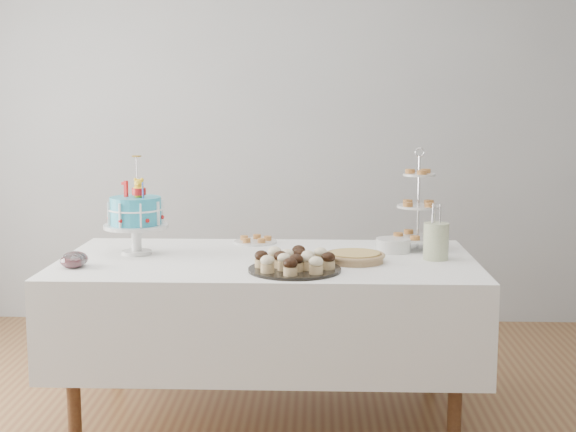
{
  "coord_description": "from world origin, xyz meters",
  "views": [
    {
      "loc": [
        0.23,
        -3.35,
        1.5
      ],
      "look_at": [
        0.1,
        0.3,
        0.97
      ],
      "focal_mm": 50.0,
      "sensor_mm": 36.0,
      "label": 1
    }
  ],
  "objects_px": {
    "jam_bowl_a": "(73,261)",
    "birthday_cake": "(136,228)",
    "tiered_stand": "(418,207)",
    "cupcake_tray": "(295,261)",
    "plate_stack": "(393,245)",
    "table": "(268,306)",
    "jam_bowl_b": "(75,259)",
    "pastry_plate": "(255,240)",
    "utensil_pitcher": "(436,240)",
    "pie": "(355,257)"
  },
  "relations": [
    {
      "from": "cupcake_tray",
      "to": "tiered_stand",
      "type": "height_order",
      "value": "tiered_stand"
    },
    {
      "from": "pie",
      "to": "pastry_plate",
      "type": "bearing_deg",
      "value": 136.14
    },
    {
      "from": "plate_stack",
      "to": "utensil_pitcher",
      "type": "xyz_separation_m",
      "value": [
        0.18,
        -0.18,
        0.06
      ]
    },
    {
      "from": "table",
      "to": "birthday_cake",
      "type": "xyz_separation_m",
      "value": [
        -0.63,
        0.08,
        0.36
      ]
    },
    {
      "from": "utensil_pitcher",
      "to": "table",
      "type": "bearing_deg",
      "value": 158.53
    },
    {
      "from": "jam_bowl_a",
      "to": "pastry_plate",
      "type": "bearing_deg",
      "value": 40.56
    },
    {
      "from": "table",
      "to": "pastry_plate",
      "type": "height_order",
      "value": "pastry_plate"
    },
    {
      "from": "cupcake_tray",
      "to": "jam_bowl_a",
      "type": "distance_m",
      "value": 0.97
    },
    {
      "from": "birthday_cake",
      "to": "cupcake_tray",
      "type": "distance_m",
      "value": 0.85
    },
    {
      "from": "plate_stack",
      "to": "jam_bowl_a",
      "type": "bearing_deg",
      "value": -163.56
    },
    {
      "from": "tiered_stand",
      "to": "jam_bowl_a",
      "type": "height_order",
      "value": "tiered_stand"
    },
    {
      "from": "pie",
      "to": "plate_stack",
      "type": "distance_m",
      "value": 0.32
    },
    {
      "from": "birthday_cake",
      "to": "jam_bowl_a",
      "type": "xyz_separation_m",
      "value": [
        -0.21,
        -0.32,
        -0.1
      ]
    },
    {
      "from": "cupcake_tray",
      "to": "plate_stack",
      "type": "distance_m",
      "value": 0.65
    },
    {
      "from": "pie",
      "to": "utensil_pitcher",
      "type": "distance_m",
      "value": 0.39
    },
    {
      "from": "pie",
      "to": "utensil_pitcher",
      "type": "xyz_separation_m",
      "value": [
        0.38,
        0.07,
        0.07
      ]
    },
    {
      "from": "birthday_cake",
      "to": "jam_bowl_a",
      "type": "bearing_deg",
      "value": -101.19
    },
    {
      "from": "jam_bowl_b",
      "to": "plate_stack",
      "type": "bearing_deg",
      "value": 15.28
    },
    {
      "from": "pastry_plate",
      "to": "tiered_stand",
      "type": "bearing_deg",
      "value": -9.39
    },
    {
      "from": "tiered_stand",
      "to": "pastry_plate",
      "type": "bearing_deg",
      "value": 170.61
    },
    {
      "from": "tiered_stand",
      "to": "jam_bowl_a",
      "type": "bearing_deg",
      "value": -161.96
    },
    {
      "from": "cupcake_tray",
      "to": "jam_bowl_b",
      "type": "distance_m",
      "value": 0.98
    },
    {
      "from": "jam_bowl_b",
      "to": "cupcake_tray",
      "type": "bearing_deg",
      "value": -3.6
    },
    {
      "from": "jam_bowl_a",
      "to": "birthday_cake",
      "type": "bearing_deg",
      "value": 56.89
    },
    {
      "from": "table",
      "to": "jam_bowl_a",
      "type": "relative_size",
      "value": 17.69
    },
    {
      "from": "plate_stack",
      "to": "jam_bowl_a",
      "type": "height_order",
      "value": "plate_stack"
    },
    {
      "from": "birthday_cake",
      "to": "jam_bowl_a",
      "type": "height_order",
      "value": "birthday_cake"
    },
    {
      "from": "jam_bowl_a",
      "to": "jam_bowl_b",
      "type": "height_order",
      "value": "jam_bowl_b"
    },
    {
      "from": "birthday_cake",
      "to": "jam_bowl_b",
      "type": "bearing_deg",
      "value": -103.93
    },
    {
      "from": "cupcake_tray",
      "to": "pie",
      "type": "bearing_deg",
      "value": 37.45
    },
    {
      "from": "pie",
      "to": "plate_stack",
      "type": "relative_size",
      "value": 1.65
    },
    {
      "from": "tiered_stand",
      "to": "birthday_cake",
      "type": "bearing_deg",
      "value": -172.12
    },
    {
      "from": "tiered_stand",
      "to": "jam_bowl_a",
      "type": "distance_m",
      "value": 1.66
    },
    {
      "from": "cupcake_tray",
      "to": "pie",
      "type": "height_order",
      "value": "cupcake_tray"
    },
    {
      "from": "pie",
      "to": "plate_stack",
      "type": "xyz_separation_m",
      "value": [
        0.2,
        0.25,
        0.01
      ]
    },
    {
      "from": "birthday_cake",
      "to": "cupcake_tray",
      "type": "xyz_separation_m",
      "value": [
        0.76,
        -0.35,
        -0.08
      ]
    },
    {
      "from": "table",
      "to": "utensil_pitcher",
      "type": "height_order",
      "value": "utensil_pitcher"
    },
    {
      "from": "jam_bowl_b",
      "to": "utensil_pitcher",
      "type": "distance_m",
      "value": 1.63
    },
    {
      "from": "jam_bowl_b",
      "to": "tiered_stand",
      "type": "bearing_deg",
      "value": 17.0
    },
    {
      "from": "pastry_plate",
      "to": "jam_bowl_b",
      "type": "relative_size",
      "value": 1.9
    },
    {
      "from": "pie",
      "to": "cupcake_tray",
      "type": "bearing_deg",
      "value": -142.55
    },
    {
      "from": "cupcake_tray",
      "to": "utensil_pitcher",
      "type": "xyz_separation_m",
      "value": [
        0.64,
        0.28,
        0.05
      ]
    },
    {
      "from": "pie",
      "to": "pastry_plate",
      "type": "distance_m",
      "value": 0.68
    },
    {
      "from": "cupcake_tray",
      "to": "utensil_pitcher",
      "type": "bearing_deg",
      "value": 23.38
    },
    {
      "from": "tiered_stand",
      "to": "utensil_pitcher",
      "type": "xyz_separation_m",
      "value": [
        0.05,
        -0.26,
        -0.12
      ]
    },
    {
      "from": "tiered_stand",
      "to": "cupcake_tray",
      "type": "bearing_deg",
      "value": -137.66
    },
    {
      "from": "table",
      "to": "tiered_stand",
      "type": "relative_size",
      "value": 3.84
    },
    {
      "from": "cupcake_tray",
      "to": "plate_stack",
      "type": "height_order",
      "value": "cupcake_tray"
    },
    {
      "from": "table",
      "to": "plate_stack",
      "type": "distance_m",
      "value": 0.68
    },
    {
      "from": "plate_stack",
      "to": "jam_bowl_b",
      "type": "height_order",
      "value": "jam_bowl_b"
    }
  ]
}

